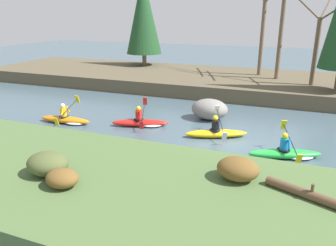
# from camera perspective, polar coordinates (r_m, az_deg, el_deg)

# --- Properties ---
(ground_plane) EXTENTS (90.00, 90.00, 0.00)m
(ground_plane) POSITION_cam_1_polar(r_m,az_deg,el_deg) (13.92, 11.85, -3.71)
(ground_plane) COLOR #425660
(riverbank_near) EXTENTS (44.00, 5.89, 0.79)m
(riverbank_near) POSITION_cam_1_polar(r_m,az_deg,el_deg) (8.74, 5.19, -14.61)
(riverbank_near) COLOR #4C6638
(riverbank_near) RESTS_ON ground
(riverbank_far) EXTENTS (44.00, 8.84, 0.89)m
(riverbank_far) POSITION_cam_1_polar(r_m,az_deg,el_deg) (24.18, 16.47, 6.44)
(riverbank_far) COLOR brown
(riverbank_far) RESTS_ON ground
(conifer_tree_far_left) EXTENTS (3.02, 3.02, 7.56)m
(conifer_tree_far_left) POSITION_cam_1_polar(r_m,az_deg,el_deg) (29.07, -4.31, 18.40)
(conifer_tree_far_left) COLOR #7A664C
(conifer_tree_far_left) RESTS_ON riverbank_far
(bare_tree_upstream) EXTENTS (3.83, 3.78, 6.97)m
(bare_tree_upstream) POSITION_cam_1_polar(r_m,az_deg,el_deg) (25.09, 16.26, 15.48)
(bare_tree_upstream) COLOR brown
(bare_tree_upstream) RESTS_ON riverbank_far
(bare_tree_mid_upstream) EXTENTS (3.95, 3.90, 7.19)m
(bare_tree_mid_upstream) POSITION_cam_1_polar(r_m,az_deg,el_deg) (23.86, 19.22, 15.35)
(bare_tree_mid_upstream) COLOR brown
(bare_tree_mid_upstream) RESTS_ON riverbank_far
(bare_tree_mid_downstream) EXTENTS (3.02, 2.99, 5.43)m
(bare_tree_mid_downstream) POSITION_cam_1_polar(r_m,az_deg,el_deg) (22.50, 24.53, 12.49)
(bare_tree_mid_downstream) COLOR brown
(bare_tree_mid_downstream) RESTS_ON riverbank_far
(shrub_clump_nearest) EXTENTS (1.23, 1.02, 0.66)m
(shrub_clump_nearest) POSITION_cam_1_polar(r_m,az_deg,el_deg) (9.95, -20.23, -6.64)
(shrub_clump_nearest) COLOR #4C562D
(shrub_clump_nearest) RESTS_ON riverbank_near
(shrub_clump_second) EXTENTS (0.91, 0.76, 0.49)m
(shrub_clump_second) POSITION_cam_1_polar(r_m,az_deg,el_deg) (9.19, -17.93, -9.13)
(shrub_clump_second) COLOR brown
(shrub_clump_second) RESTS_ON riverbank_near
(shrub_clump_third) EXTENTS (1.17, 0.97, 0.63)m
(shrub_clump_third) POSITION_cam_1_polar(r_m,az_deg,el_deg) (9.29, 12.08, -7.81)
(shrub_clump_third) COLOR brown
(shrub_clump_third) RESTS_ON riverbank_near
(kayaker_lead) EXTENTS (2.74, 2.00, 1.20)m
(kayaker_lead) POSITION_cam_1_polar(r_m,az_deg,el_deg) (13.13, 20.10, -4.93)
(kayaker_lead) COLOR green
(kayaker_lead) RESTS_ON ground
(kayaker_middle) EXTENTS (2.72, 1.97, 1.20)m
(kayaker_middle) POSITION_cam_1_polar(r_m,az_deg,el_deg) (14.53, 8.44, -1.63)
(kayaker_middle) COLOR yellow
(kayaker_middle) RESTS_ON ground
(kayaker_trailing) EXTENTS (2.74, 2.01, 1.20)m
(kayaker_trailing) POSITION_cam_1_polar(r_m,az_deg,el_deg) (15.84, -4.51, 0.13)
(kayaker_trailing) COLOR red
(kayaker_trailing) RESTS_ON ground
(kayaker_far_back) EXTENTS (2.79, 2.07, 1.20)m
(kayaker_far_back) POSITION_cam_1_polar(r_m,az_deg,el_deg) (16.98, -17.17, 0.61)
(kayaker_far_back) COLOR orange
(kayaker_far_back) RESTS_ON ground
(boulder_midstream) EXTENTS (1.87, 1.46, 1.06)m
(boulder_midstream) POSITION_cam_1_polar(r_m,az_deg,el_deg) (16.91, 7.24, 2.40)
(boulder_midstream) COLOR gray
(boulder_midstream) RESTS_ON ground
(driftwood_log) EXTENTS (1.90, 0.96, 0.44)m
(driftwood_log) POSITION_cam_1_polar(r_m,az_deg,el_deg) (9.01, 22.52, -11.15)
(driftwood_log) COLOR brown
(driftwood_log) RESTS_ON riverbank_near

